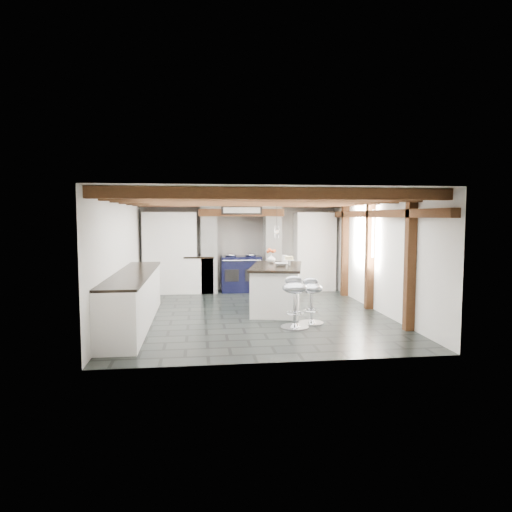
{
  "coord_description": "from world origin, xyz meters",
  "views": [
    {
      "loc": [
        -1.04,
        -8.72,
        1.9
      ],
      "look_at": [
        0.1,
        0.4,
        1.1
      ],
      "focal_mm": 32.0,
      "sensor_mm": 36.0,
      "label": 1
    }
  ],
  "objects": [
    {
      "name": "bar_stool_far",
      "position": [
        0.56,
        -1.22,
        0.55
      ],
      "size": [
        0.49,
        0.49,
        0.89
      ],
      "rotation": [
        0.0,
        0.0,
        -0.14
      ],
      "color": "silver",
      "rests_on": "ground"
    },
    {
      "name": "ground",
      "position": [
        0.0,
        0.0,
        0.0
      ],
      "size": [
        6.0,
        6.0,
        0.0
      ],
      "primitive_type": "plane",
      "color": "black",
      "rests_on": "ground"
    },
    {
      "name": "range_cooker",
      "position": [
        0.0,
        2.68,
        0.47
      ],
      "size": [
        1.0,
        0.63,
        0.99
      ],
      "color": "black",
      "rests_on": "ground"
    },
    {
      "name": "bar_stool_near",
      "position": [
        0.92,
        -0.95,
        0.51
      ],
      "size": [
        0.45,
        0.45,
        0.81
      ],
      "rotation": [
        0.0,
        0.0,
        -0.13
      ],
      "color": "silver",
      "rests_on": "ground"
    },
    {
      "name": "room_shell",
      "position": [
        -0.61,
        1.42,
        1.07
      ],
      "size": [
        6.0,
        6.03,
        6.0
      ],
      "color": "silver",
      "rests_on": "ground"
    },
    {
      "name": "kitchen_island",
      "position": [
        0.51,
        0.28,
        0.47
      ],
      "size": [
        1.37,
        2.03,
        1.22
      ],
      "rotation": [
        0.0,
        0.0,
        -0.23
      ],
      "color": "white",
      "rests_on": "ground"
    }
  ]
}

